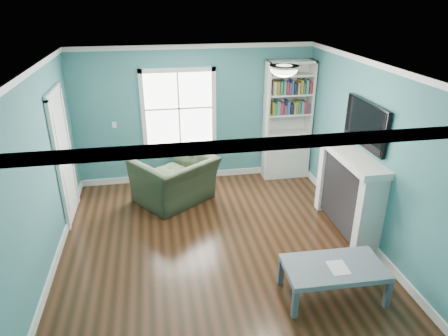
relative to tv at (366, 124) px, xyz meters
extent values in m
plane|color=black|center=(-2.20, -0.20, -1.72)|extent=(5.00, 5.00, 0.00)
plane|color=teal|center=(-2.20, 2.30, -0.43)|extent=(4.50, 0.00, 4.50)
plane|color=teal|center=(-2.20, -2.70, -0.43)|extent=(4.50, 0.00, 4.50)
plane|color=teal|center=(-4.45, -0.20, -0.43)|extent=(0.00, 5.00, 5.00)
plane|color=teal|center=(0.05, -0.20, -0.43)|extent=(0.00, 5.00, 5.00)
plane|color=white|center=(-2.20, -0.20, 0.88)|extent=(5.00, 5.00, 0.00)
cube|color=white|center=(-2.20, 2.28, -1.66)|extent=(4.50, 0.03, 0.12)
cube|color=white|center=(-4.44, -0.20, -1.66)|extent=(0.03, 5.00, 0.12)
cube|color=white|center=(0.03, -0.20, -1.66)|extent=(0.03, 5.00, 0.12)
cube|color=white|center=(-2.20, 2.28, 0.84)|extent=(4.50, 0.04, 0.08)
cube|color=white|center=(-2.20, -2.68, 0.84)|extent=(4.50, 0.04, 0.08)
cube|color=white|center=(-4.43, -0.20, 0.84)|extent=(0.04, 5.00, 0.08)
cube|color=white|center=(0.03, -0.20, 0.84)|extent=(0.04, 5.00, 0.08)
cube|color=white|center=(-2.50, 2.29, -0.27)|extent=(1.24, 0.01, 1.34)
cube|color=white|center=(-3.16, 2.28, -0.27)|extent=(0.08, 0.06, 1.50)
cube|color=white|center=(-1.84, 2.28, -0.27)|extent=(0.08, 0.06, 1.50)
cube|color=white|center=(-2.50, 2.28, -0.98)|extent=(1.40, 0.06, 0.08)
cube|color=white|center=(-2.50, 2.28, 0.44)|extent=(1.40, 0.06, 0.08)
cube|color=white|center=(-2.50, 2.28, -0.27)|extent=(1.24, 0.03, 0.03)
cube|color=white|center=(-2.50, 2.28, -0.27)|extent=(0.03, 0.03, 1.34)
cube|color=silver|center=(-0.43, 2.10, -1.27)|extent=(0.90, 0.35, 0.90)
cube|color=silver|center=(-0.86, 2.10, -0.12)|extent=(0.04, 0.35, 1.40)
cube|color=silver|center=(0.00, 2.10, -0.12)|extent=(0.04, 0.35, 1.40)
cube|color=silver|center=(-0.43, 2.26, -0.12)|extent=(0.90, 0.02, 1.40)
cube|color=silver|center=(-0.43, 2.10, 0.55)|extent=(0.90, 0.35, 0.04)
cube|color=silver|center=(-0.43, 2.10, -0.80)|extent=(0.84, 0.33, 0.03)
cube|color=silver|center=(-0.43, 2.10, -0.42)|extent=(0.84, 0.33, 0.03)
cube|color=silver|center=(-0.43, 2.10, -0.04)|extent=(0.84, 0.33, 0.03)
cube|color=silver|center=(-0.43, 2.10, 0.32)|extent=(0.84, 0.33, 0.03)
cube|color=olive|center=(-0.43, 2.08, -0.30)|extent=(0.70, 0.25, 0.22)
cube|color=#33723F|center=(-0.43, 2.08, 0.08)|extent=(0.70, 0.25, 0.22)
cylinder|color=beige|center=(-0.43, 2.05, 0.46)|extent=(0.26, 0.06, 0.26)
cube|color=black|center=(-0.11, 0.00, -1.12)|extent=(0.30, 1.20, 1.10)
cube|color=black|center=(-0.13, 0.00, -1.32)|extent=(0.22, 0.65, 0.70)
cube|color=silver|center=(-0.13, -0.67, -1.12)|extent=(0.36, 0.16, 1.20)
cube|color=silver|center=(-0.13, 0.67, -1.12)|extent=(0.36, 0.16, 1.20)
cube|color=silver|center=(-0.15, 0.00, -0.47)|extent=(0.44, 1.58, 0.10)
cube|color=black|center=(0.00, 0.00, 0.00)|extent=(0.06, 1.10, 0.65)
cube|color=silver|center=(-4.43, 1.20, -0.70)|extent=(0.04, 0.80, 2.05)
cube|color=white|center=(-4.42, 0.75, -0.70)|extent=(0.05, 0.08, 2.13)
cube|color=white|center=(-4.42, 1.65, -0.70)|extent=(0.05, 0.08, 2.13)
cube|color=white|center=(-4.42, 1.20, 0.36)|extent=(0.05, 0.98, 0.08)
sphere|color=#BF8C3F|center=(-4.37, 1.50, -0.77)|extent=(0.07, 0.07, 0.07)
ellipsoid|color=white|center=(-1.30, -0.10, 0.82)|extent=(0.34, 0.34, 0.15)
cylinder|color=white|center=(-1.30, -0.10, 0.86)|extent=(0.38, 0.38, 0.03)
cube|color=white|center=(-3.70, 2.28, -0.52)|extent=(0.08, 0.01, 0.12)
imported|color=black|center=(-2.68, 1.40, -1.18)|extent=(1.50, 1.40, 1.10)
cube|color=#4B505A|center=(-1.53, -1.67, -1.54)|extent=(0.07, 0.07, 0.37)
cube|color=#4B505A|center=(-0.39, -1.70, -1.54)|extent=(0.07, 0.07, 0.37)
cube|color=#4B505A|center=(-1.51, -1.08, -1.54)|extent=(0.07, 0.07, 0.37)
cube|color=#4B505A|center=(-0.37, -1.11, -1.54)|extent=(0.07, 0.07, 0.37)
cube|color=slate|center=(-0.95, -1.39, -1.32)|extent=(1.22, 0.69, 0.07)
cube|color=white|center=(-0.92, -1.44, -1.29)|extent=(0.23, 0.28, 0.00)
camera|label=1|loc=(-2.95, -5.00, 1.74)|focal=32.00mm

